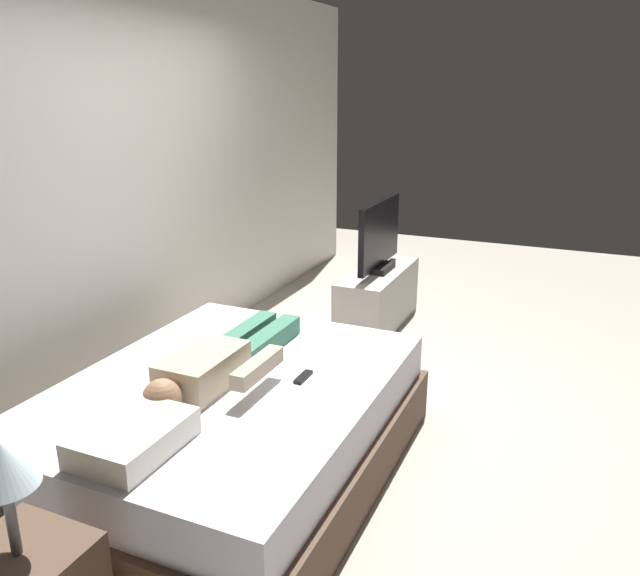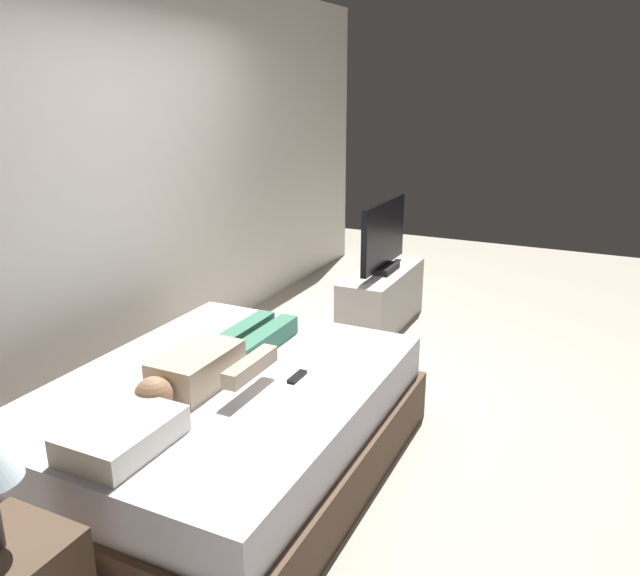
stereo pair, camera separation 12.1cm
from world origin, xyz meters
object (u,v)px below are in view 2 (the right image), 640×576
at_px(person, 214,361).
at_px(remote, 297,377).
at_px(pillow, 122,435).
at_px(tv_stand, 382,299).
at_px(tv, 383,238).
at_px(bed, 223,426).

relative_size(person, remote, 8.40).
bearing_deg(remote, person, 110.47).
distance_m(pillow, tv_stand, 3.12).
bearing_deg(tv, person, 178.37).
bearing_deg(tv_stand, bed, 179.69).
distance_m(bed, tv, 2.44).
height_order(person, tv_stand, person).
height_order(bed, tv, tv).
relative_size(pillow, tv, 0.55).
bearing_deg(person, bed, -118.08).
bearing_deg(pillow, person, 4.16).
xyz_separation_m(bed, pillow, (-0.72, 0.00, 0.34)).
bearing_deg(remote, tv_stand, 8.73).
height_order(person, remote, person).
distance_m(pillow, person, 0.75).
relative_size(person, tv_stand, 1.15).
xyz_separation_m(pillow, person, (0.74, 0.05, 0.02)).
xyz_separation_m(tv_stand, tv, (0.00, 0.00, 0.53)).
bearing_deg(tv, bed, 179.69).
distance_m(bed, pillow, 0.79).
distance_m(remote, tv, 2.24).
relative_size(bed, tv_stand, 1.88).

